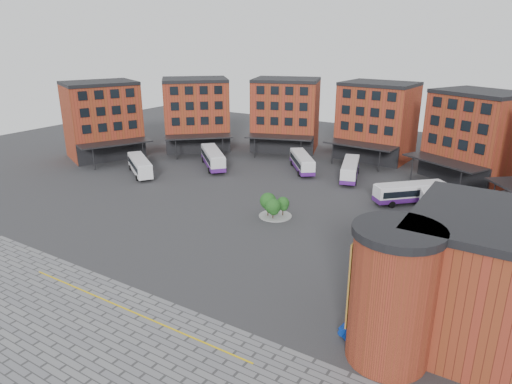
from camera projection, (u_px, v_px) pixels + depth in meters
The scene contains 13 objects.
ground at pixel (208, 246), 52.37m from camera, with size 160.00×160.00×0.00m, color #28282B.
paving_zone at pixel (47, 363), 33.74m from camera, with size 50.00×22.00×0.02m, color slate.
yellow_line at pixel (129, 310), 40.14m from camera, with size 26.00×0.15×0.02m, color gold.
main_building at pixel (315, 126), 83.03m from camera, with size 94.14×42.48×14.60m.
east_building at pixel (488, 287), 33.79m from camera, with size 17.40×15.40×10.60m.
tree_island at pixel (273, 205), 60.02m from camera, with size 4.40×4.40×3.31m.
bus_a at pixel (140, 165), 78.56m from camera, with size 10.02×7.88×2.97m.
bus_b at pixel (213, 158), 82.89m from camera, with size 10.24×9.87×3.26m.
bus_c at pixel (302, 162), 80.88m from camera, with size 8.50×9.85×2.99m.
bus_d at pixel (350, 169), 76.35m from camera, with size 5.46×10.91×3.00m.
bus_e at pixel (410, 192), 65.22m from camera, with size 9.27×9.22×2.99m.
bus_f at pixel (469, 204), 60.04m from camera, with size 12.44×6.87×3.44m.
blue_car at pixel (365, 336), 35.65m from camera, with size 1.41×4.03×1.33m, color #0C309C.
Camera 1 is at (29.83, -37.31, 23.01)m, focal length 32.00 mm.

